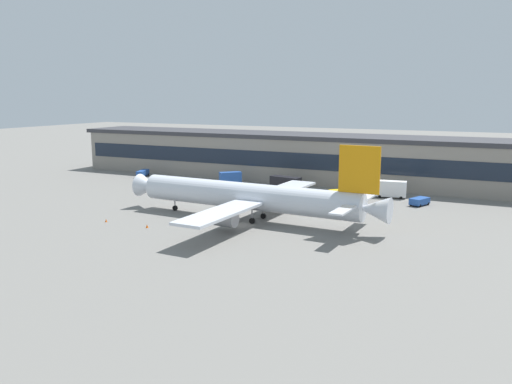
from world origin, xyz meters
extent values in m
plane|color=slate|center=(0.00, 0.00, 0.00)|extent=(600.00, 600.00, 0.00)
cube|color=gray|center=(0.00, 56.72, 6.17)|extent=(163.37, 18.58, 12.34)
cube|color=#38383D|center=(0.00, 56.72, 12.94)|extent=(166.64, 18.95, 1.20)
cube|color=#192333|center=(0.00, 47.38, 6.79)|extent=(160.10, 0.16, 4.44)
cylinder|color=silver|center=(-1.07, 4.48, 4.84)|extent=(47.54, 7.41, 5.29)
cone|color=silver|center=(-26.31, 5.61, 4.84)|extent=(4.98, 5.23, 5.02)
cone|color=silver|center=(24.43, 3.33, 4.84)|extent=(6.02, 5.02, 4.76)
cube|color=orange|center=(21.58, 3.46, 11.71)|extent=(7.42, 0.83, 8.46)
cube|color=silver|center=(20.82, -2.33, 5.63)|extent=(2.82, 9.62, 0.30)
cube|color=silver|center=(21.35, 9.29, 5.63)|extent=(2.82, 9.62, 0.30)
cube|color=silver|center=(0.33, -8.90, 4.31)|extent=(6.95, 21.56, 0.50)
cube|color=silver|center=(1.52, 17.67, 4.31)|extent=(6.95, 21.56, 0.50)
cylinder|color=#99999E|center=(-0.52, -5.66, 2.46)|extent=(4.49, 3.10, 2.91)
cylinder|color=#99999E|center=(0.38, 14.52, 2.46)|extent=(4.49, 3.10, 2.91)
cylinder|color=black|center=(-19.05, 5.28, 0.55)|extent=(1.12, 0.55, 1.10)
cylinder|color=slate|center=(-19.05, 5.28, 1.92)|extent=(0.24, 0.24, 2.20)
cylinder|color=black|center=(1.19, 1.99, 0.55)|extent=(1.12, 0.55, 1.10)
cylinder|color=slate|center=(1.19, 1.99, 1.92)|extent=(0.24, 0.24, 2.20)
cylinder|color=black|center=(1.40, 6.75, 0.55)|extent=(1.12, 0.55, 1.10)
cylinder|color=slate|center=(1.40, 6.75, 1.92)|extent=(0.24, 0.24, 2.20)
cube|color=yellow|center=(8.17, 35.03, 1.10)|extent=(4.00, 3.91, 1.50)
cube|color=black|center=(8.89, 35.70, 1.40)|extent=(2.17, 2.21, 0.38)
cylinder|color=black|center=(8.48, 36.55, 0.35)|extent=(0.72, 0.70, 0.70)
cylinder|color=black|center=(9.70, 35.23, 0.35)|extent=(0.72, 0.70, 0.70)
cylinder|color=black|center=(6.63, 34.84, 0.35)|extent=(0.72, 0.70, 0.70)
cylinder|color=black|center=(7.85, 33.52, 0.35)|extent=(0.72, 0.70, 0.70)
cube|color=#2651A5|center=(-24.18, 39.89, 1.95)|extent=(5.96, 5.92, 3.20)
cube|color=black|center=(-23.00, 41.05, 2.59)|extent=(3.05, 3.05, 0.80)
cylinder|color=black|center=(-23.44, 42.13, 0.35)|extent=(0.71, 0.70, 0.70)
cylinder|color=black|center=(-21.93, 40.59, 0.35)|extent=(0.71, 0.70, 0.70)
cylinder|color=black|center=(-26.43, 39.19, 0.35)|extent=(0.71, 0.70, 0.70)
cylinder|color=black|center=(-24.92, 37.65, 0.35)|extent=(0.71, 0.70, 0.70)
cube|color=black|center=(-7.54, 39.98, 1.85)|extent=(8.79, 4.43, 3.00)
cube|color=black|center=(-9.80, 40.45, 2.45)|extent=(3.40, 3.11, 0.75)
cylinder|color=black|center=(-10.67, 39.34, 0.35)|extent=(0.75, 0.43, 0.70)
cylinder|color=black|center=(-10.16, 41.81, 0.35)|extent=(0.75, 0.43, 0.70)
cylinder|color=black|center=(-4.91, 38.16, 0.35)|extent=(0.75, 0.43, 0.70)
cylinder|color=black|center=(-4.40, 40.63, 0.35)|extent=(0.75, 0.43, 0.70)
cube|color=#2651A5|center=(27.96, 33.72, 1.05)|extent=(4.26, 5.43, 1.40)
cube|color=black|center=(28.47, 34.94, 1.33)|extent=(2.86, 2.48, 0.35)
cylinder|color=black|center=(27.54, 35.73, 0.35)|extent=(0.55, 0.76, 0.70)
cylinder|color=black|center=(29.69, 34.82, 0.35)|extent=(0.55, 0.76, 0.70)
cylinder|color=black|center=(26.23, 32.63, 0.35)|extent=(0.55, 0.76, 0.70)
cylinder|color=black|center=(28.38, 31.72, 0.35)|extent=(0.55, 0.76, 0.70)
cube|color=#2651A5|center=(-55.42, 40.88, 1.15)|extent=(3.84, 6.71, 1.60)
cube|color=black|center=(-55.95, 42.56, 1.47)|extent=(2.43, 2.69, 0.40)
cylinder|color=black|center=(-56.95, 42.74, 0.35)|extent=(0.50, 0.76, 0.70)
cylinder|color=black|center=(-55.24, 43.28, 0.35)|extent=(0.50, 0.76, 0.70)
cylinder|color=black|center=(-55.60, 38.47, 0.35)|extent=(0.50, 0.76, 0.70)
cylinder|color=black|center=(-53.88, 39.01, 0.35)|extent=(0.50, 0.76, 0.70)
cube|color=white|center=(20.22, 40.11, 2.25)|extent=(7.47, 3.49, 3.80)
cube|color=black|center=(18.25, 39.86, 3.01)|extent=(2.80, 2.69, 0.95)
cylinder|color=black|center=(17.87, 38.63, 0.35)|extent=(0.73, 0.39, 0.70)
cylinder|color=black|center=(17.57, 40.95, 0.35)|extent=(0.73, 0.39, 0.70)
cylinder|color=black|center=(22.87, 39.27, 0.35)|extent=(0.73, 0.39, 0.70)
cylinder|color=black|center=(22.57, 41.59, 0.35)|extent=(0.73, 0.39, 0.70)
cone|color=#F2590C|center=(-15.22, -9.52, 0.32)|extent=(0.51, 0.51, 0.64)
cone|color=#F2590C|center=(-25.36, -9.30, 0.29)|extent=(0.47, 0.47, 0.59)
camera|label=1|loc=(44.38, -85.80, 24.50)|focal=36.30mm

